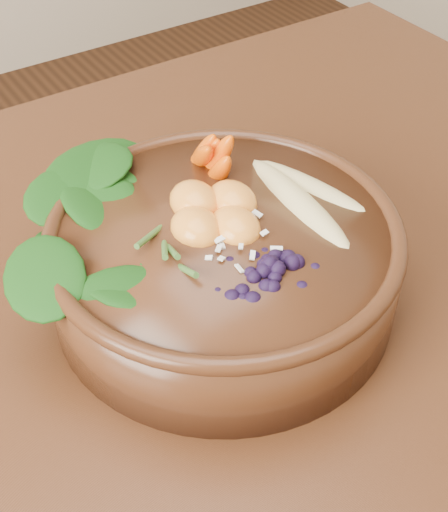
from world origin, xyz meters
The scene contains 7 objects.
stoneware_bowl centered at (0.24, 0.02, 0.79)m, with size 0.30×0.30×0.08m, color #4E2915.
kale_heap centered at (0.20, 0.08, 0.85)m, with size 0.20×0.18×0.05m, color #194A13, non-canonical shape.
carrot_cluster centered at (0.30, 0.10, 0.87)m, with size 0.06×0.06×0.08m, color #FE5B02, non-canonical shape.
banana_halves centered at (0.33, 0.02, 0.85)m, with size 0.08×0.17×0.03m.
mandarin_cluster centered at (0.24, 0.04, 0.85)m, with size 0.09×0.10×0.03m, color orange, non-canonical shape.
blueberry_pile centered at (0.24, -0.04, 0.85)m, with size 0.14×0.10×0.04m, color black, non-canonical shape.
coconut_flakes centered at (0.24, 0.00, 0.84)m, with size 0.10×0.07×0.01m, color white, non-canonical shape.
Camera 1 is at (-0.01, -0.36, 1.21)m, focal length 50.00 mm.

